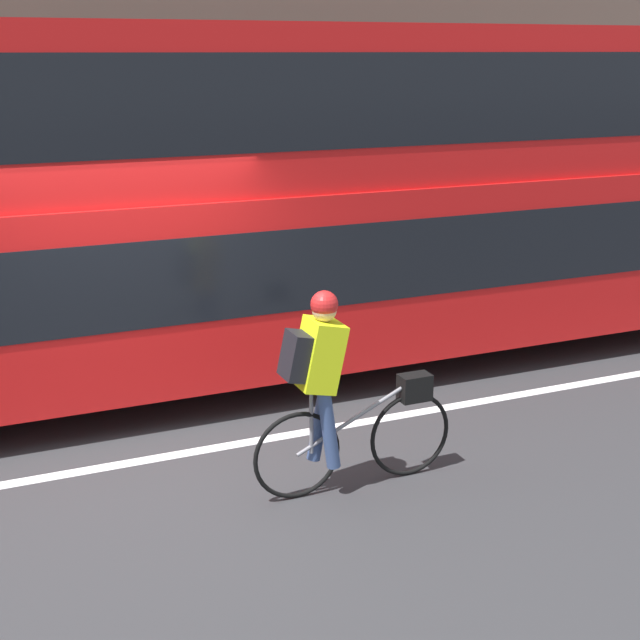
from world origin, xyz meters
TOP-DOWN VIEW (x-y plane):
  - ground_plane at (0.00, 0.00)m, footprint 80.00×80.00m
  - road_center_line at (0.00, -0.12)m, footprint 50.00×0.14m
  - sidewalk_curb at (0.00, 5.86)m, footprint 60.00×2.29m
  - building_facade at (0.00, 7.16)m, footprint 60.00×0.30m
  - bus at (2.19, 1.67)m, footprint 11.64×2.62m
  - cyclist_on_bike at (1.28, -1.26)m, footprint 1.73×0.32m

SIDE VIEW (x-z plane):
  - ground_plane at x=0.00m, z-range 0.00..0.00m
  - road_center_line at x=0.00m, z-range 0.00..0.01m
  - sidewalk_curb at x=0.00m, z-range 0.00..0.15m
  - cyclist_on_bike at x=1.28m, z-range 0.06..1.74m
  - bus at x=2.19m, z-range 0.21..3.87m
  - building_facade at x=0.00m, z-range 0.00..6.49m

